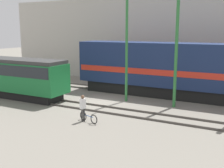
{
  "coord_description": "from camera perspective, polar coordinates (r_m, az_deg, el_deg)",
  "views": [
    {
      "loc": [
        11.26,
        -19.16,
        5.84
      ],
      "look_at": [
        1.65,
        -0.71,
        1.8
      ],
      "focal_mm": 45.0,
      "sensor_mm": 36.0,
      "label": 1
    }
  ],
  "objects": [
    {
      "name": "streetcar",
      "position": [
        25.55,
        -18.56,
        1.65
      ],
      "size": [
        9.24,
        2.54,
        3.4
      ],
      "color": "black",
      "rests_on": "ground"
    },
    {
      "name": "building_backdrop",
      "position": [
        34.08,
        8.3,
        8.97
      ],
      "size": [
        36.51,
        6.0,
        9.42
      ],
      "color": "#B7B2A8",
      "rests_on": "ground"
    },
    {
      "name": "person",
      "position": [
        18.1,
        -5.94,
        -4.36
      ],
      "size": [
        0.31,
        0.41,
        1.75
      ],
      "color": "#333333",
      "rests_on": "ground"
    },
    {
      "name": "bicycle",
      "position": [
        18.14,
        -4.8,
        -6.79
      ],
      "size": [
        1.59,
        0.62,
        0.67
      ],
      "color": "black",
      "rests_on": "ground"
    },
    {
      "name": "utility_pole_left",
      "position": [
        22.78,
        2.98,
        6.6
      ],
      "size": [
        0.21,
        0.21,
        8.2
      ],
      "color": "#2D7238",
      "rests_on": "ground"
    },
    {
      "name": "track_far",
      "position": [
        27.03,
        2.21,
        -1.34
      ],
      "size": [
        60.0,
        1.51,
        0.14
      ],
      "color": "#47423D",
      "rests_on": "ground"
    },
    {
      "name": "freight_locomotive",
      "position": [
        24.81,
        13.73,
        2.91
      ],
      "size": [
        18.46,
        3.04,
        5.33
      ],
      "color": "black",
      "rests_on": "ground"
    },
    {
      "name": "ground_plane",
      "position": [
        22.98,
        -2.84,
        -3.74
      ],
      "size": [
        120.0,
        120.0,
        0.0
      ],
      "primitive_type": "plane",
      "color": "slate"
    },
    {
      "name": "utility_pole_center",
      "position": [
        21.44,
        12.88,
        5.7
      ],
      "size": [
        0.24,
        0.24,
        7.93
      ],
      "color": "#2D7238",
      "rests_on": "ground"
    },
    {
      "name": "track_near",
      "position": [
        21.55,
        -5.15,
        -4.58
      ],
      "size": [
        60.0,
        1.51,
        0.14
      ],
      "color": "#47423D",
      "rests_on": "ground"
    }
  ]
}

